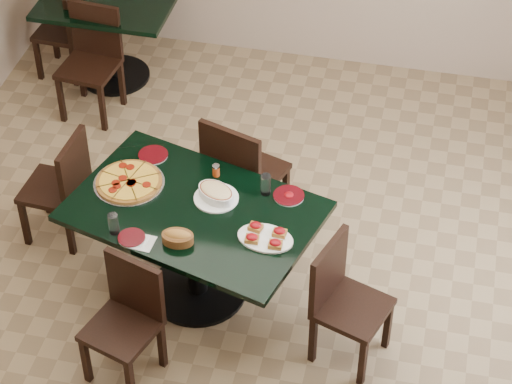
% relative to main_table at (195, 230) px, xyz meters
% --- Properties ---
extents(floor, '(5.50, 5.50, 0.00)m').
position_rel_main_table_xyz_m(floor, '(0.26, 0.16, -0.57)').
color(floor, '#89724F').
rests_on(floor, ground).
extents(room_shell, '(5.50, 5.50, 5.50)m').
position_rel_main_table_xyz_m(room_shell, '(1.29, 1.89, 0.60)').
color(room_shell, silver).
rests_on(room_shell, floor).
extents(main_table, '(1.72, 1.34, 0.75)m').
position_rel_main_table_xyz_m(main_table, '(0.00, 0.00, 0.00)').
color(main_table, black).
rests_on(main_table, floor).
extents(back_table, '(1.08, 0.79, 0.75)m').
position_rel_main_table_xyz_m(back_table, '(-1.34, 2.24, -0.04)').
color(back_table, black).
rests_on(back_table, floor).
extents(chair_far, '(0.58, 0.58, 0.98)m').
position_rel_main_table_xyz_m(chair_far, '(0.14, 0.63, -0.02)').
color(chair_far, black).
rests_on(chair_far, floor).
extents(chair_near, '(0.49, 0.49, 0.83)m').
position_rel_main_table_xyz_m(chair_near, '(-0.23, -0.68, -0.11)').
color(chair_near, black).
rests_on(chair_near, floor).
extents(chair_right, '(0.51, 0.51, 0.86)m').
position_rel_main_table_xyz_m(chair_right, '(0.98, -0.27, -0.09)').
color(chair_right, black).
rests_on(chair_right, floor).
extents(chair_left, '(0.43, 0.43, 0.86)m').
position_rel_main_table_xyz_m(chair_left, '(-1.02, 0.34, -0.09)').
color(chair_left, black).
rests_on(chair_left, floor).
extents(back_chair_near, '(0.47, 0.47, 0.90)m').
position_rel_main_table_xyz_m(back_chair_near, '(-1.34, 1.81, -0.06)').
color(back_chair_near, black).
rests_on(back_chair_near, floor).
extents(back_chair_left, '(0.41, 0.41, 0.83)m').
position_rel_main_table_xyz_m(back_chair_left, '(-1.70, 2.23, -0.11)').
color(back_chair_left, black).
rests_on(back_chair_left, floor).
extents(pepperoni_pizza, '(0.45, 0.45, 0.04)m').
position_rel_main_table_xyz_m(pepperoni_pizza, '(-0.46, 0.14, 0.20)').
color(pepperoni_pizza, '#B3B4BA').
rests_on(pepperoni_pizza, main_table).
extents(lasagna_casserole, '(0.30, 0.28, 0.09)m').
position_rel_main_table_xyz_m(lasagna_casserole, '(0.11, 0.12, 0.23)').
color(lasagna_casserole, white).
rests_on(lasagna_casserole, main_table).
extents(bread_basket, '(0.20, 0.15, 0.09)m').
position_rel_main_table_xyz_m(bread_basket, '(-0.01, -0.30, 0.22)').
color(bread_basket, brown).
rests_on(bread_basket, main_table).
extents(bruschetta_platter, '(0.38, 0.29, 0.05)m').
position_rel_main_table_xyz_m(bruschetta_platter, '(0.49, -0.17, 0.21)').
color(bruschetta_platter, white).
rests_on(bruschetta_platter, main_table).
extents(side_plate_near, '(0.17, 0.17, 0.02)m').
position_rel_main_table_xyz_m(side_plate_near, '(-0.29, -0.34, 0.19)').
color(side_plate_near, white).
rests_on(side_plate_near, main_table).
extents(side_plate_far_r, '(0.20, 0.20, 0.03)m').
position_rel_main_table_xyz_m(side_plate_far_r, '(0.55, 0.24, 0.19)').
color(side_plate_far_r, white).
rests_on(side_plate_far_r, main_table).
extents(side_plate_far_l, '(0.20, 0.20, 0.02)m').
position_rel_main_table_xyz_m(side_plate_far_l, '(-0.39, 0.44, 0.19)').
color(side_plate_far_l, white).
rests_on(side_plate_far_l, main_table).
extents(napkin_setting, '(0.15, 0.15, 0.01)m').
position_rel_main_table_xyz_m(napkin_setting, '(-0.22, -0.35, 0.18)').
color(napkin_setting, silver).
rests_on(napkin_setting, main_table).
extents(water_glass_a, '(0.07, 0.07, 0.14)m').
position_rel_main_table_xyz_m(water_glass_a, '(0.40, 0.24, 0.25)').
color(water_glass_a, silver).
rests_on(water_glass_a, main_table).
extents(water_glass_b, '(0.06, 0.06, 0.14)m').
position_rel_main_table_xyz_m(water_glass_b, '(-0.41, -0.30, 0.25)').
color(water_glass_b, silver).
rests_on(water_glass_b, main_table).
extents(pepper_shaker, '(0.05, 0.05, 0.08)m').
position_rel_main_table_xyz_m(pepper_shaker, '(0.06, 0.34, 0.22)').
color(pepper_shaker, '#B54D13').
rests_on(pepper_shaker, main_table).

